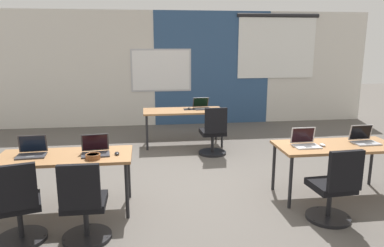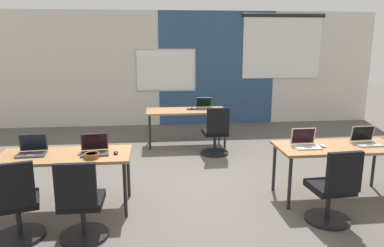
# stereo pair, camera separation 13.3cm
# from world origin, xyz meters

# --- Properties ---
(ground_plane) EXTENTS (24.00, 24.00, 0.00)m
(ground_plane) POSITION_xyz_m (0.00, 0.00, 0.00)
(ground_plane) COLOR #56514C
(back_wall_assembly) EXTENTS (10.00, 0.27, 2.80)m
(back_wall_assembly) POSITION_xyz_m (0.05, 4.20, 1.41)
(back_wall_assembly) COLOR silver
(back_wall_assembly) RESTS_ON ground
(desk_near_left) EXTENTS (1.60, 0.70, 0.72)m
(desk_near_left) POSITION_xyz_m (-1.75, -0.60, 0.66)
(desk_near_left) COLOR olive
(desk_near_left) RESTS_ON ground
(desk_near_right) EXTENTS (1.60, 0.70, 0.72)m
(desk_near_right) POSITION_xyz_m (1.75, -0.60, 0.66)
(desk_near_right) COLOR olive
(desk_near_right) RESTS_ON ground
(desk_far_center) EXTENTS (1.60, 0.70, 0.72)m
(desk_far_center) POSITION_xyz_m (0.00, 2.20, 0.66)
(desk_far_center) COLOR olive
(desk_far_center) RESTS_ON ground
(laptop_far_right) EXTENTS (0.35, 0.34, 0.22)m
(laptop_far_right) POSITION_xyz_m (0.39, 2.29, 0.77)
(laptop_far_right) COLOR #333338
(laptop_far_right) RESTS_ON desk_far_center
(mousepad_far_right) EXTENTS (0.22, 0.19, 0.00)m
(mousepad_far_right) POSITION_xyz_m (0.12, 2.25, 0.72)
(mousepad_far_right) COLOR black
(mousepad_far_right) RESTS_ON desk_far_center
(mouse_far_right) EXTENTS (0.06, 0.10, 0.03)m
(mouse_far_right) POSITION_xyz_m (0.12, 2.25, 0.74)
(mouse_far_right) COLOR black
(mouse_far_right) RESTS_ON mousepad_far_right
(chair_far_right) EXTENTS (0.52, 0.55, 0.92)m
(chair_far_right) POSITION_xyz_m (0.47, 1.43, 0.38)
(chair_far_right) COLOR black
(chair_far_right) RESTS_ON ground
(laptop_near_right_end) EXTENTS (0.34, 0.29, 0.23)m
(laptop_near_right_end) POSITION_xyz_m (2.17, -0.56, 0.77)
(laptop_near_right_end) COLOR #9E9EA3
(laptop_near_right_end) RESTS_ON desk_near_right
(laptop_near_left_end) EXTENTS (0.35, 0.29, 0.24)m
(laptop_near_left_end) POSITION_xyz_m (-2.14, -0.56, 0.77)
(laptop_near_left_end) COLOR #333338
(laptop_near_left_end) RESTS_ON desk_near_left
(chair_near_left_end) EXTENTS (0.55, 0.60, 0.92)m
(chair_near_left_end) POSITION_xyz_m (-2.09, -1.33, 0.38)
(chair_near_left_end) COLOR black
(chair_near_left_end) RESTS_ON ground
(laptop_near_right_inner) EXTENTS (0.33, 0.27, 0.24)m
(laptop_near_right_inner) POSITION_xyz_m (1.31, -0.60, 0.77)
(laptop_near_right_inner) COLOR silver
(laptop_near_right_inner) RESTS_ON desk_near_right
(mouse_near_right_inner) EXTENTS (0.08, 0.11, 0.03)m
(mouse_near_right_inner) POSITION_xyz_m (1.53, -0.64, 0.74)
(mouse_near_right_inner) COLOR silver
(mouse_near_right_inner) RESTS_ON desk_near_right
(chair_near_right_inner) EXTENTS (0.52, 0.55, 0.92)m
(chair_near_right_inner) POSITION_xyz_m (1.36, -1.31, 0.38)
(chair_near_right_inner) COLOR black
(chair_near_right_inner) RESTS_ON ground
(laptop_near_left_inner) EXTENTS (0.36, 0.31, 0.24)m
(laptop_near_left_inner) POSITION_xyz_m (-1.38, -0.60, 0.77)
(laptop_near_left_inner) COLOR #333338
(laptop_near_left_inner) RESTS_ON desk_near_left
(mouse_near_left_inner) EXTENTS (0.07, 0.10, 0.03)m
(mouse_near_left_inner) POSITION_xyz_m (-1.12, -0.66, 0.74)
(mouse_near_left_inner) COLOR black
(mouse_near_left_inner) RESTS_ON desk_near_left
(chair_near_left_inner) EXTENTS (0.52, 0.54, 0.92)m
(chair_near_left_inner) POSITION_xyz_m (-1.43, -1.39, 0.38)
(chair_near_left_inner) COLOR black
(chair_near_left_inner) RESTS_ON ground
(snack_bowl) EXTENTS (0.18, 0.18, 0.06)m
(snack_bowl) POSITION_xyz_m (-1.39, -0.79, 0.76)
(snack_bowl) COLOR brown
(snack_bowl) RESTS_ON desk_near_left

